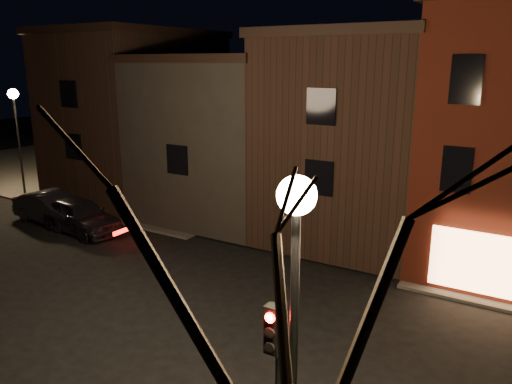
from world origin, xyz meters
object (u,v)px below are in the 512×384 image
traffic_signal (275,373)px  street_lamp_far (15,113)px  parked_car_b (54,208)px  street_lamp_near (295,266)px  bare_tree_right (301,290)px  parked_car_a (80,215)px

traffic_signal → street_lamp_far: bearing=154.5°
parked_car_b → traffic_signal: bearing=-111.9°
street_lamp_near → street_lamp_far: bearing=154.2°
street_lamp_near → parked_car_b: (-18.63, 9.39, -4.35)m
traffic_signal → bare_tree_right: size_ratio=0.48×
street_lamp_near → street_lamp_far: (-25.20, 12.20, 0.00)m
traffic_signal → bare_tree_right: bearing=-57.6°
traffic_signal → parked_car_a: traffic_signal is taller
traffic_signal → parked_car_a: (-15.84, 8.75, -1.95)m
street_lamp_far → parked_car_b: bearing=-23.1°
street_lamp_near → bare_tree_right: bearing=-62.5°
parked_car_a → traffic_signal: bearing=-112.1°
street_lamp_far → parked_car_a: bearing=-18.7°
traffic_signal → bare_tree_right: 4.87m
street_lamp_far → traffic_signal: street_lamp_far is taller
street_lamp_near → traffic_signal: street_lamp_near is taller
street_lamp_far → parked_car_b: 8.37m
street_lamp_far → bare_tree_right: size_ratio=0.76×
street_lamp_far → parked_car_a: 10.21m
street_lamp_near → parked_car_a: size_ratio=1.29×
traffic_signal → parked_car_a: 18.20m
street_lamp_far → street_lamp_near: bearing=-25.8°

